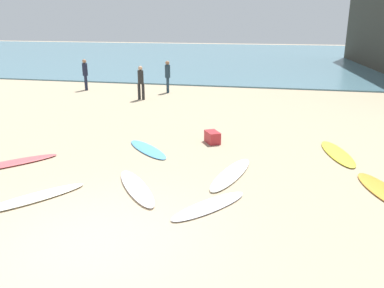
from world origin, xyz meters
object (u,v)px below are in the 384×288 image
object	(u,v)px
surfboard_7	(231,174)
beachgoer_near	(168,75)
surfboard_4	(148,149)
surfboard_5	(337,153)
surfboard_2	(209,206)
beachgoer_mid	(141,81)
beach_cooler	(212,137)
surfboard_1	(137,187)
surfboard_6	(382,190)
surfboard_0	(9,164)
beachgoer_far	(85,73)
surfboard_3	(33,198)

from	to	relation	value
surfboard_7	beachgoer_near	distance (m)	11.94
surfboard_4	surfboard_5	xyz separation A→B (m)	(5.51, 0.80, 0.01)
surfboard_2	beachgoer_mid	bearing A→B (deg)	-27.09
surfboard_4	beach_cooler	world-z (taller)	beach_cooler
surfboard_1	surfboard_6	bearing A→B (deg)	155.57
surfboard_1	beachgoer_mid	size ratio (longest dim) A/B	1.40
surfboard_6	beachgoer_near	distance (m)	13.88
surfboard_1	surfboard_6	world-z (taller)	surfboard_1
surfboard_0	surfboard_5	world-z (taller)	surfboard_0
surfboard_1	surfboard_5	bearing A→B (deg)	-179.36
surfboard_2	surfboard_6	xyz separation A→B (m)	(3.71, 1.63, 0.00)
surfboard_4	beach_cooler	size ratio (longest dim) A/B	3.61
beachgoer_near	beachgoer_far	size ratio (longest dim) A/B	1.00
surfboard_3	surfboard_5	world-z (taller)	surfboard_3
surfboard_3	beachgoer_far	world-z (taller)	beachgoer_far
surfboard_6	surfboard_0	bearing A→B (deg)	-13.41
beach_cooler	beachgoer_near	bearing A→B (deg)	114.64
surfboard_6	surfboard_4	bearing A→B (deg)	-30.55
surfboard_1	surfboard_5	world-z (taller)	surfboard_1
surfboard_0	beachgoer_mid	size ratio (longest dim) A/B	1.59
surfboard_2	surfboard_3	distance (m)	3.85
surfboard_3	beachgoer_near	world-z (taller)	beachgoer_near
beachgoer_mid	beach_cooler	world-z (taller)	beachgoer_mid
surfboard_2	surfboard_4	world-z (taller)	surfboard_2
surfboard_1	beach_cooler	bearing A→B (deg)	-141.52
surfboard_7	beachgoer_mid	world-z (taller)	beachgoer_mid
surfboard_5	surfboard_7	bearing A→B (deg)	-152.99
surfboard_3	beachgoer_far	bearing A→B (deg)	-31.23
surfboard_0	surfboard_5	size ratio (longest dim) A/B	1.09
surfboard_4	beachgoer_far	world-z (taller)	beachgoer_far
surfboard_1	surfboard_7	bearing A→B (deg)	177.27
beachgoer_far	surfboard_3	bearing A→B (deg)	167.60
surfboard_1	beachgoer_near	distance (m)	12.57
beachgoer_far	beach_cooler	xyz separation A→B (m)	(8.46, -8.13, -0.75)
surfboard_7	beachgoer_far	world-z (taller)	beachgoer_far
surfboard_5	beachgoer_mid	size ratio (longest dim) A/B	1.46
surfboard_1	surfboard_7	xyz separation A→B (m)	(2.03, 1.31, -0.01)
surfboard_3	surfboard_5	distance (m)	8.25
surfboard_2	beachgoer_far	distance (m)	15.58
beachgoer_mid	surfboard_6	bearing A→B (deg)	-53.64
surfboard_7	surfboard_3	bearing A→B (deg)	43.17
surfboard_1	surfboard_4	xyz separation A→B (m)	(-0.66, 2.76, -0.01)
surfboard_2	surfboard_4	distance (m)	4.11
surfboard_4	beachgoer_far	size ratio (longest dim) A/B	1.26
surfboard_4	surfboard_7	bearing A→B (deg)	-72.60
surfboard_2	beachgoer_mid	xyz separation A→B (m)	(-5.25, 10.65, 0.87)
surfboard_0	beachgoer_near	distance (m)	11.58
surfboard_0	beachgoer_near	size ratio (longest dim) A/B	1.54
surfboard_0	surfboard_5	xyz separation A→B (m)	(8.77, 2.81, -0.00)
surfboard_4	beach_cooler	xyz separation A→B (m)	(1.77, 1.16, 0.15)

